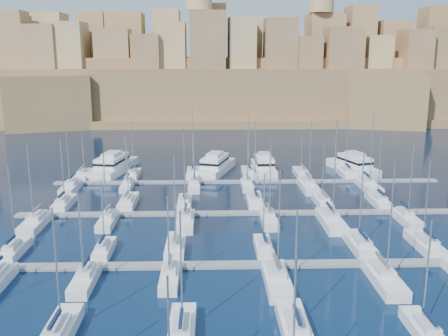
{
  "coord_description": "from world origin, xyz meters",
  "views": [
    {
      "loc": [
        -8.14,
        -73.73,
        27.69
      ],
      "look_at": [
        -5.85,
        6.0,
        9.32
      ],
      "focal_mm": 40.0,
      "sensor_mm": 36.0,
      "label": 1
    }
  ],
  "objects_px": {
    "motor_yacht_b": "(216,165)",
    "motor_yacht_d": "(353,165)",
    "sailboat_4": "(424,329)",
    "motor_yacht_c": "(264,166)",
    "sailboat_2": "(182,330)",
    "motor_yacht_a": "(113,165)"
  },
  "relations": [
    {
      "from": "motor_yacht_b",
      "to": "motor_yacht_d",
      "type": "bearing_deg",
      "value": -0.84
    },
    {
      "from": "sailboat_4",
      "to": "motor_yacht_c",
      "type": "distance_m",
      "value": 70.7
    },
    {
      "from": "sailboat_2",
      "to": "motor_yacht_d",
      "type": "xyz_separation_m",
      "value": [
        37.09,
        70.07,
        0.99
      ]
    },
    {
      "from": "sailboat_4",
      "to": "motor_yacht_a",
      "type": "bearing_deg",
      "value": 121.59
    },
    {
      "from": "sailboat_4",
      "to": "motor_yacht_d",
      "type": "height_order",
      "value": "sailboat_4"
    },
    {
      "from": "motor_yacht_b",
      "to": "motor_yacht_d",
      "type": "xyz_separation_m",
      "value": [
        32.89,
        -0.48,
        -0.0
      ]
    },
    {
      "from": "motor_yacht_b",
      "to": "motor_yacht_d",
      "type": "distance_m",
      "value": 32.89
    },
    {
      "from": "motor_yacht_a",
      "to": "motor_yacht_c",
      "type": "distance_m",
      "value": 35.82
    },
    {
      "from": "motor_yacht_d",
      "to": "sailboat_4",
      "type": "bearing_deg",
      "value": -100.35
    },
    {
      "from": "motor_yacht_b",
      "to": "motor_yacht_a",
      "type": "bearing_deg",
      "value": 177.72
    },
    {
      "from": "motor_yacht_a",
      "to": "motor_yacht_b",
      "type": "bearing_deg",
      "value": -2.28
    },
    {
      "from": "sailboat_4",
      "to": "motor_yacht_c",
      "type": "height_order",
      "value": "sailboat_4"
    },
    {
      "from": "sailboat_2",
      "to": "motor_yacht_c",
      "type": "bearing_deg",
      "value": 77.36
    },
    {
      "from": "motor_yacht_d",
      "to": "motor_yacht_b",
      "type": "bearing_deg",
      "value": 179.16
    },
    {
      "from": "sailboat_4",
      "to": "motor_yacht_d",
      "type": "relative_size",
      "value": 0.73
    },
    {
      "from": "sailboat_2",
      "to": "motor_yacht_a",
      "type": "bearing_deg",
      "value": 105.74
    },
    {
      "from": "sailboat_2",
      "to": "motor_yacht_c",
      "type": "height_order",
      "value": "sailboat_2"
    },
    {
      "from": "motor_yacht_b",
      "to": "motor_yacht_c",
      "type": "relative_size",
      "value": 1.17
    },
    {
      "from": "sailboat_2",
      "to": "motor_yacht_d",
      "type": "height_order",
      "value": "sailboat_2"
    },
    {
      "from": "motor_yacht_c",
      "to": "motor_yacht_a",
      "type": "bearing_deg",
      "value": 176.89
    },
    {
      "from": "motor_yacht_a",
      "to": "motor_yacht_b",
      "type": "relative_size",
      "value": 1.11
    },
    {
      "from": "motor_yacht_c",
      "to": "motor_yacht_d",
      "type": "relative_size",
      "value": 0.9
    }
  ]
}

